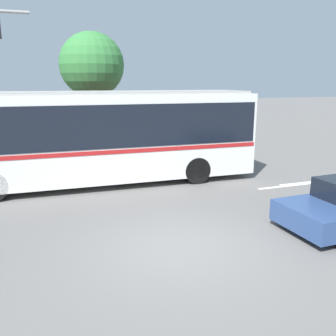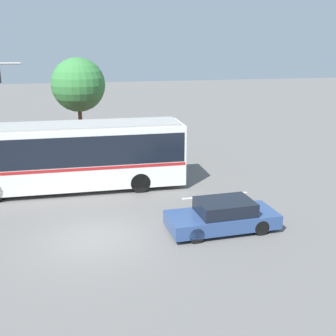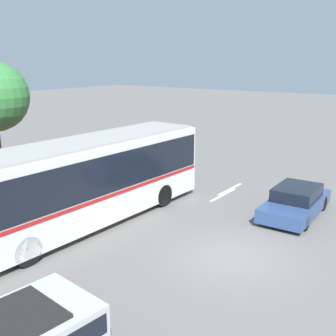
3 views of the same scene
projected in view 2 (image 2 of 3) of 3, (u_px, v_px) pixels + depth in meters
ground_plane at (95, 238)px, 16.05m from camera, size 140.00×140.00×0.00m
city_bus at (73, 153)px, 20.93m from camera, size 11.15×2.82×3.38m
sedan_foreground at (223, 216)px, 16.60m from camera, size 4.40×1.99×1.23m
flowering_hedge at (92, 151)px, 26.26m from camera, size 10.69×1.38×1.43m
street_tree_centre at (78, 85)px, 27.15m from camera, size 3.48×3.48×6.35m
lane_stripe_near at (224, 194)px, 20.73m from camera, size 2.40×0.16×0.01m
lane_stripe_far at (206, 197)px, 20.37m from camera, size 2.40×0.16×0.01m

